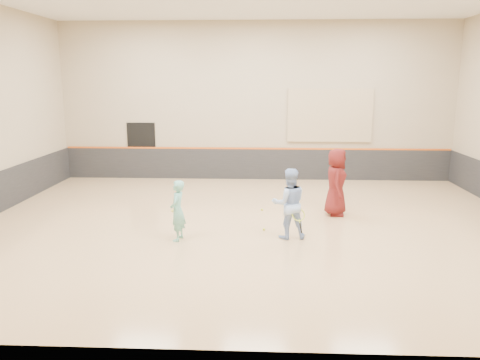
{
  "coord_description": "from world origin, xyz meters",
  "views": [
    {
      "loc": [
        0.19,
        -12.06,
        3.82
      ],
      "look_at": [
        -0.37,
        0.4,
        1.15
      ],
      "focal_mm": 35.0,
      "sensor_mm": 36.0,
      "label": 1
    }
  ],
  "objects_px": {
    "girl": "(178,211)",
    "young_man": "(336,182)",
    "spare_racket": "(176,210)",
    "instructor": "(289,204)"
  },
  "relations": [
    {
      "from": "girl",
      "to": "spare_racket",
      "type": "xyz_separation_m",
      "value": [
        -0.52,
        2.57,
        -0.7
      ]
    },
    {
      "from": "instructor",
      "to": "young_man",
      "type": "relative_size",
      "value": 0.9
    },
    {
      "from": "young_man",
      "to": "spare_racket",
      "type": "distance_m",
      "value": 4.76
    },
    {
      "from": "girl",
      "to": "young_man",
      "type": "relative_size",
      "value": 0.77
    },
    {
      "from": "young_man",
      "to": "spare_racket",
      "type": "relative_size",
      "value": 2.82
    },
    {
      "from": "young_man",
      "to": "spare_racket",
      "type": "xyz_separation_m",
      "value": [
        -4.67,
        0.18,
        -0.93
      ]
    },
    {
      "from": "instructor",
      "to": "spare_racket",
      "type": "height_order",
      "value": "instructor"
    },
    {
      "from": "girl",
      "to": "spare_racket",
      "type": "relative_size",
      "value": 2.16
    },
    {
      "from": "spare_racket",
      "to": "young_man",
      "type": "bearing_deg",
      "value": -2.22
    },
    {
      "from": "girl",
      "to": "young_man",
      "type": "distance_m",
      "value": 4.79
    }
  ]
}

